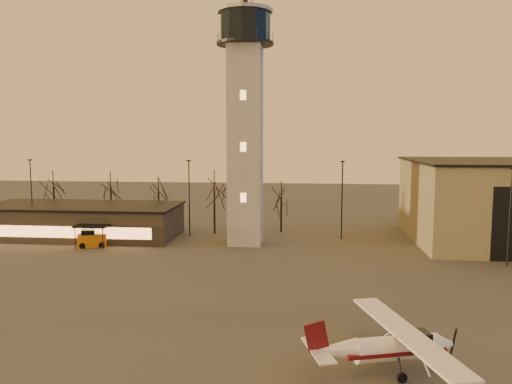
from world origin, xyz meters
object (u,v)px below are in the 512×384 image
(control_tower, at_px, (245,111))
(terminal, at_px, (82,221))
(cessna_front, at_px, (399,352))
(service_cart, at_px, (92,240))

(control_tower, bearing_deg, terminal, 174.85)
(terminal, xyz_separation_m, cessna_front, (34.75, -34.49, -1.03))
(terminal, xyz_separation_m, service_cart, (3.73, -5.45, -1.36))
(cessna_front, distance_m, service_cart, 42.49)
(cessna_front, bearing_deg, terminal, 118.90)
(service_cart, bearing_deg, control_tower, -8.68)
(control_tower, distance_m, service_cart, 24.22)
(control_tower, relative_size, service_cart, 8.83)
(terminal, relative_size, cessna_front, 2.15)
(terminal, height_order, service_cart, terminal)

